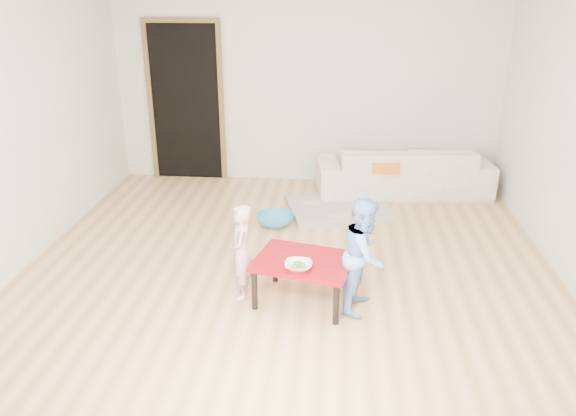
# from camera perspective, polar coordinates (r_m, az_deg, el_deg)

# --- Properties ---
(floor) EXTENTS (5.00, 5.00, 0.01)m
(floor) POSITION_cam_1_polar(r_m,az_deg,el_deg) (5.45, 0.19, -5.57)
(floor) COLOR #B1864C
(floor) RESTS_ON ground
(back_wall) EXTENTS (5.00, 0.02, 2.60)m
(back_wall) POSITION_cam_1_polar(r_m,az_deg,el_deg) (7.43, 1.89, 12.48)
(back_wall) COLOR silver
(back_wall) RESTS_ON floor
(left_wall) EXTENTS (0.02, 5.00, 2.60)m
(left_wall) POSITION_cam_1_polar(r_m,az_deg,el_deg) (5.76, -25.65, 7.58)
(left_wall) COLOR silver
(left_wall) RESTS_ON floor
(doorway) EXTENTS (1.02, 0.08, 2.11)m
(doorway) POSITION_cam_1_polar(r_m,az_deg,el_deg) (7.72, -10.29, 10.42)
(doorway) COLOR brown
(doorway) RESTS_ON back_wall
(sofa) EXTENTS (2.24, 1.11, 0.63)m
(sofa) POSITION_cam_1_polar(r_m,az_deg,el_deg) (7.26, 11.57, 3.80)
(sofa) COLOR silver
(sofa) RESTS_ON floor
(cushion) EXTENTS (0.53, 0.48, 0.13)m
(cushion) POSITION_cam_1_polar(r_m,az_deg,el_deg) (6.93, 9.24, 4.51)
(cushion) COLOR orange
(cushion) RESTS_ON sofa
(red_table) EXTENTS (0.91, 0.76, 0.39)m
(red_table) POSITION_cam_1_polar(r_m,az_deg,el_deg) (4.74, 1.59, -7.36)
(red_table) COLOR maroon
(red_table) RESTS_ON floor
(bowl) EXTENTS (0.22, 0.22, 0.05)m
(bowl) POSITION_cam_1_polar(r_m,az_deg,el_deg) (4.49, 1.06, -5.89)
(bowl) COLOR white
(bowl) RESTS_ON red_table
(broccoli) EXTENTS (0.12, 0.12, 0.06)m
(broccoli) POSITION_cam_1_polar(r_m,az_deg,el_deg) (4.49, 1.06, -5.88)
(broccoli) COLOR #2D5919
(broccoli) RESTS_ON red_table
(child_pink) EXTENTS (0.24, 0.33, 0.84)m
(child_pink) POSITION_cam_1_polar(r_m,az_deg,el_deg) (4.73, -4.80, -4.50)
(child_pink) COLOR #CF5E78
(child_pink) RESTS_ON floor
(child_blue) EXTENTS (0.48, 0.55, 0.96)m
(child_blue) POSITION_cam_1_polar(r_m,az_deg,el_deg) (4.57, 7.77, -4.75)
(child_blue) COLOR #66A1EC
(child_blue) RESTS_ON floor
(basin) EXTENTS (0.41, 0.41, 0.13)m
(basin) POSITION_cam_1_polar(r_m,az_deg,el_deg) (6.26, -1.31, -1.16)
(basin) COLOR teal
(basin) RESTS_ON floor
(blanket) EXTENTS (1.38, 1.24, 0.06)m
(blanket) POSITION_cam_1_polar(r_m,az_deg,el_deg) (6.70, 5.26, 0.03)
(blanket) COLOR #A9A495
(blanket) RESTS_ON floor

